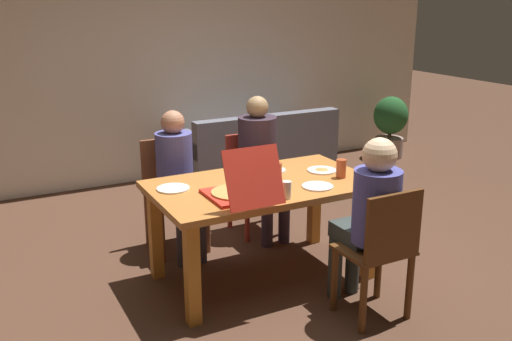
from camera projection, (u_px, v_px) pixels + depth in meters
ground_plane at (262, 276)px, 4.41m from camera, size 20.00×20.00×0.00m
back_wall at (142, 54)px, 6.40m from camera, size 7.85×0.12×2.88m
dining_table at (262, 197)px, 4.22m from camera, size 1.61×0.94×0.76m
chair_0 at (381, 251)px, 3.69m from camera, size 0.44×0.38×0.91m
person_0 at (370, 211)px, 3.73m from camera, size 0.31×0.51×1.23m
chair_1 at (172, 189)px, 4.84m from camera, size 0.46×0.45×0.92m
person_1 at (178, 172)px, 4.65m from camera, size 0.30×0.53×1.19m
chair_2 at (253, 178)px, 5.21m from camera, size 0.45×0.42×0.88m
person_2 at (261, 155)px, 5.02m from camera, size 0.34×0.56×1.24m
pizza_box_0 at (240, 191)px, 3.85m from camera, size 0.39×0.53×0.39m
plate_0 at (272, 170)px, 4.47m from camera, size 0.21×0.21×0.03m
plate_1 at (318, 186)px, 4.09m from camera, size 0.22×0.22×0.01m
plate_2 at (322, 170)px, 4.47m from camera, size 0.23×0.23×0.03m
plate_3 at (173, 188)px, 4.04m from camera, size 0.23×0.23×0.01m
drinking_glass_0 at (277, 173)px, 4.17m from camera, size 0.07×0.07×0.15m
drinking_glass_1 at (287, 190)px, 3.85m from camera, size 0.06×0.06×0.12m
drinking_glass_2 at (341, 169)px, 4.29m from camera, size 0.07×0.07×0.14m
couch at (257, 156)px, 6.66m from camera, size 1.76×0.82×0.82m
potted_plant at (390, 124)px, 7.57m from camera, size 0.45×0.45×0.81m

